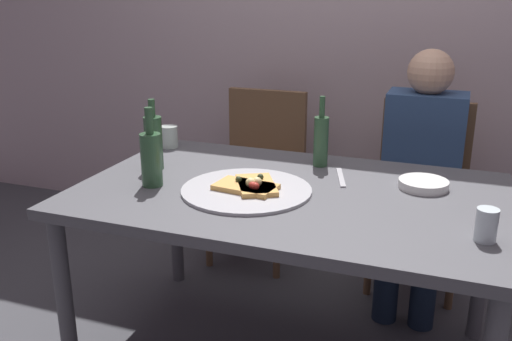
% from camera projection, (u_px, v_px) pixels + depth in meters
% --- Properties ---
extents(back_wall, '(6.00, 0.10, 2.60)m').
position_uv_depth(back_wall, '(363.00, 12.00, 3.08)').
color(back_wall, '#B29EA3').
rests_on(back_wall, ground_plane).
extents(dining_table, '(1.55, 0.97, 0.73)m').
position_uv_depth(dining_table, '(289.00, 208.00, 2.09)').
color(dining_table, '#4C4C51').
rests_on(dining_table, ground_plane).
extents(pizza_tray, '(0.48, 0.48, 0.01)m').
position_uv_depth(pizza_tray, '(246.00, 190.00, 2.05)').
color(pizza_tray, '#ADADB2').
rests_on(pizza_tray, dining_table).
extents(pizza_slice_last, '(0.22, 0.26, 0.05)m').
position_uv_depth(pizza_slice_last, '(256.00, 185.00, 2.06)').
color(pizza_slice_last, tan).
rests_on(pizza_slice_last, pizza_tray).
extents(pizza_slice_extra, '(0.23, 0.16, 0.05)m').
position_uv_depth(pizza_slice_extra, '(246.00, 186.00, 2.04)').
color(pizza_slice_extra, tan).
rests_on(pizza_slice_extra, pizza_tray).
extents(wine_bottle, '(0.06, 0.06, 0.29)m').
position_uv_depth(wine_bottle, '(321.00, 140.00, 2.32)').
color(wine_bottle, '#2D5133').
rests_on(wine_bottle, dining_table).
extents(beer_bottle, '(0.07, 0.07, 0.29)m').
position_uv_depth(beer_bottle, '(154.00, 142.00, 2.27)').
color(beer_bottle, '#2D5133').
rests_on(beer_bottle, dining_table).
extents(water_bottle, '(0.08, 0.08, 0.30)m').
position_uv_depth(water_bottle, '(151.00, 157.00, 2.09)').
color(water_bottle, '#2D5133').
rests_on(water_bottle, dining_table).
extents(tumbler_near, '(0.06, 0.06, 0.10)m').
position_uv_depth(tumbler_near, '(486.00, 225.00, 1.64)').
color(tumbler_near, silver).
rests_on(tumbler_near, dining_table).
extents(tumbler_far, '(0.08, 0.08, 0.10)m').
position_uv_depth(tumbler_far, '(169.00, 137.00, 2.60)').
color(tumbler_far, '#B7C6BC').
rests_on(tumbler_far, dining_table).
extents(plate_stack, '(0.18, 0.18, 0.03)m').
position_uv_depth(plate_stack, '(423.00, 184.00, 2.08)').
color(plate_stack, white).
rests_on(plate_stack, dining_table).
extents(table_knife, '(0.08, 0.22, 0.01)m').
position_uv_depth(table_knife, '(341.00, 177.00, 2.20)').
color(table_knife, '#B7B7BC').
rests_on(table_knife, dining_table).
extents(chair_left, '(0.44, 0.44, 0.90)m').
position_uv_depth(chair_left, '(260.00, 164.00, 3.07)').
color(chair_left, brown).
rests_on(chair_left, ground_plane).
extents(chair_right, '(0.44, 0.44, 0.90)m').
position_uv_depth(chair_right, '(421.00, 182.00, 2.79)').
color(chair_right, brown).
rests_on(chair_right, ground_plane).
extents(guest_in_sweater, '(0.36, 0.56, 1.17)m').
position_uv_depth(guest_in_sweater, '(421.00, 166.00, 2.62)').
color(guest_in_sweater, navy).
rests_on(guest_in_sweater, ground_plane).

